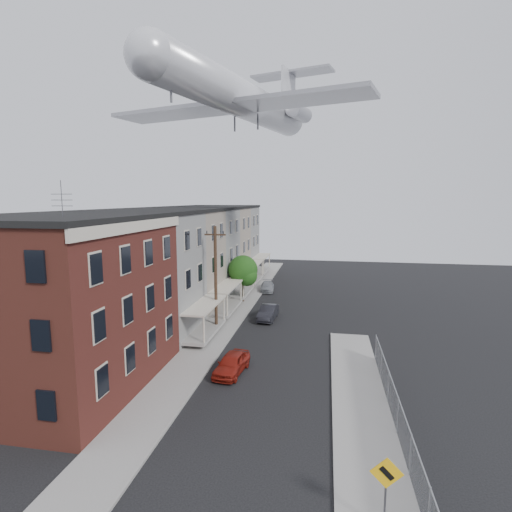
{
  "coord_description": "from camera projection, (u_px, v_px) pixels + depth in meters",
  "views": [
    {
      "loc": [
        3.47,
        -13.6,
        11.19
      ],
      "look_at": [
        -0.35,
        7.76,
        8.1
      ],
      "focal_mm": 28.0,
      "sensor_mm": 36.0,
      "label": 1
    }
  ],
  "objects": [
    {
      "name": "car_mid",
      "position": [
        268.0,
        312.0,
        37.41
      ],
      "size": [
        1.64,
        4.11,
        1.33
      ],
      "primitive_type": "imported",
      "rotation": [
        0.0,
        0.0,
        -0.06
      ],
      "color": "black",
      "rests_on": "ground"
    },
    {
      "name": "row_house_b",
      "position": [
        169.0,
        261.0,
        39.7
      ],
      "size": [
        11.98,
        7.0,
        10.3
      ],
      "color": "#706858",
      "rests_on": "ground"
    },
    {
      "name": "sidewalk_right",
      "position": [
        363.0,
        420.0,
        20.32
      ],
      "size": [
        3.0,
        26.0,
        0.12
      ],
      "primitive_type": "cube",
      "color": "gray",
      "rests_on": "ground"
    },
    {
      "name": "curb_right",
      "position": [
        334.0,
        417.0,
        20.57
      ],
      "size": [
        0.15,
        26.0,
        0.14
      ],
      "primitive_type": "cube",
      "color": "gray",
      "rests_on": "ground"
    },
    {
      "name": "row_house_a",
      "position": [
        136.0,
        273.0,
        32.88
      ],
      "size": [
        11.98,
        7.0,
        10.3
      ],
      "color": "slate",
      "rests_on": "ground"
    },
    {
      "name": "row_house_c",
      "position": [
        192.0,
        252.0,
        46.52
      ],
      "size": [
        11.98,
        7.0,
        10.3
      ],
      "color": "slate",
      "rests_on": "ground"
    },
    {
      "name": "utility_pole",
      "position": [
        216.0,
        278.0,
        33.3
      ],
      "size": [
        1.8,
        0.26,
        9.0
      ],
      "color": "black",
      "rests_on": "ground"
    },
    {
      "name": "row_house_e",
      "position": [
        223.0,
        240.0,
        60.16
      ],
      "size": [
        11.98,
        7.0,
        10.3
      ],
      "color": "slate",
      "rests_on": "ground"
    },
    {
      "name": "row_house_d",
      "position": [
        210.0,
        245.0,
        53.34
      ],
      "size": [
        11.98,
        7.0,
        10.3
      ],
      "color": "#706858",
      "rests_on": "ground"
    },
    {
      "name": "chainlink_fence",
      "position": [
        398.0,
        416.0,
        18.95
      ],
      "size": [
        0.06,
        18.06,
        1.9
      ],
      "color": "gray",
      "rests_on": "ground"
    },
    {
      "name": "ground",
      "position": [
        230.0,
        491.0,
        15.44
      ],
      "size": [
        120.0,
        120.0,
        0.0
      ],
      "primitive_type": "plane",
      "color": "black",
      "rests_on": "ground"
    },
    {
      "name": "sidewalk_left",
      "position": [
        234.0,
        312.0,
        39.78
      ],
      "size": [
        3.0,
        62.0,
        0.12
      ],
      "primitive_type": "cube",
      "color": "gray",
      "rests_on": "ground"
    },
    {
      "name": "warning_sign",
      "position": [
        386.0,
        483.0,
        13.2
      ],
      "size": [
        1.1,
        0.11,
        2.8
      ],
      "color": "#515156",
      "rests_on": "ground"
    },
    {
      "name": "curb_left",
      "position": [
        248.0,
        312.0,
        39.52
      ],
      "size": [
        0.15,
        62.0,
        0.14
      ],
      "primitive_type": "cube",
      "color": "gray",
      "rests_on": "ground"
    },
    {
      "name": "airplane",
      "position": [
        244.0,
        100.0,
        38.17
      ],
      "size": [
        25.64,
        29.33,
        8.47
      ],
      "color": "silver",
      "rests_on": "ground"
    },
    {
      "name": "car_far",
      "position": [
        267.0,
        286.0,
        48.98
      ],
      "size": [
        1.99,
        4.03,
        1.13
      ],
      "primitive_type": "imported",
      "rotation": [
        0.0,
        0.0,
        0.11
      ],
      "color": "gray",
      "rests_on": "ground"
    },
    {
      "name": "street_tree",
      "position": [
        244.0,
        271.0,
        43.08
      ],
      "size": [
        3.22,
        3.2,
        5.2
      ],
      "color": "black",
      "rests_on": "ground"
    },
    {
      "name": "corner_building",
      "position": [
        60.0,
        302.0,
        23.62
      ],
      "size": [
        10.31,
        12.3,
        12.15
      ],
      "color": "#331910",
      "rests_on": "ground"
    },
    {
      "name": "car_near",
      "position": [
        232.0,
        363.0,
        25.79
      ],
      "size": [
        2.02,
        4.03,
        1.32
      ],
      "primitive_type": "imported",
      "rotation": [
        0.0,
        0.0,
        -0.12
      ],
      "color": "maroon",
      "rests_on": "ground"
    }
  ]
}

